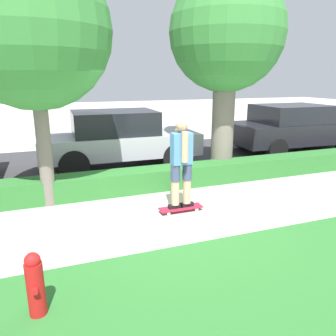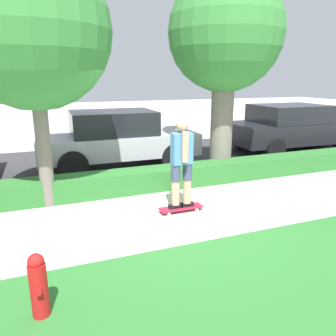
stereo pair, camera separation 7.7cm
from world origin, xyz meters
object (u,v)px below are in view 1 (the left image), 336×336
at_px(skateboard, 181,208).
at_px(parked_car_middle, 118,138).
at_px(parked_car_rear, 293,127).
at_px(tree_near, 32,31).
at_px(tree_mid, 227,37).
at_px(fire_hydrant, 35,284).
at_px(skater_person, 181,162).

height_order(skateboard, parked_car_middle, parked_car_middle).
bearing_deg(parked_car_rear, tree_near, -161.72).
distance_m(skateboard, tree_mid, 4.12).
bearing_deg(parked_car_middle, skateboard, -82.53).
bearing_deg(fire_hydrant, skater_person, 39.67).
distance_m(tree_near, parked_car_rear, 8.45).
xyz_separation_m(parked_car_rear, fire_hydrant, (-7.93, -5.59, -0.44)).
xyz_separation_m(skateboard, tree_near, (-2.26, 1.21, 3.07)).
distance_m(skater_person, fire_hydrant, 3.20).
height_order(skateboard, tree_near, tree_near).
bearing_deg(parked_car_middle, tree_mid, -36.30).
relative_size(skateboard, tree_mid, 0.17).
xyz_separation_m(skater_person, fire_hydrant, (-2.42, -2.01, -0.59)).
relative_size(skateboard, tree_near, 0.18).
bearing_deg(skateboard, tree_near, 151.83).
height_order(skateboard, skater_person, skater_person).
bearing_deg(skateboard, fire_hydrant, -140.33).
distance_m(parked_car_rear, fire_hydrant, 9.71).
relative_size(tree_near, fire_hydrant, 6.36).
height_order(tree_near, tree_mid, tree_mid).
bearing_deg(skater_person, parked_car_rear, 33.09).
relative_size(parked_car_middle, fire_hydrant, 5.93).
bearing_deg(tree_near, parked_car_middle, 51.23).
xyz_separation_m(tree_mid, fire_hydrant, (-4.26, -3.83, -2.92)).
relative_size(tree_mid, parked_car_rear, 1.06).
bearing_deg(tree_near, tree_mid, 8.49).
bearing_deg(fire_hydrant, parked_car_rear, 35.22).
relative_size(tree_mid, parked_car_middle, 1.11).
bearing_deg(tree_near, skater_person, -28.17).
bearing_deg(fire_hydrant, tree_mid, 41.95).
distance_m(skater_person, tree_near, 3.37).
height_order(tree_mid, parked_car_middle, tree_mid).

